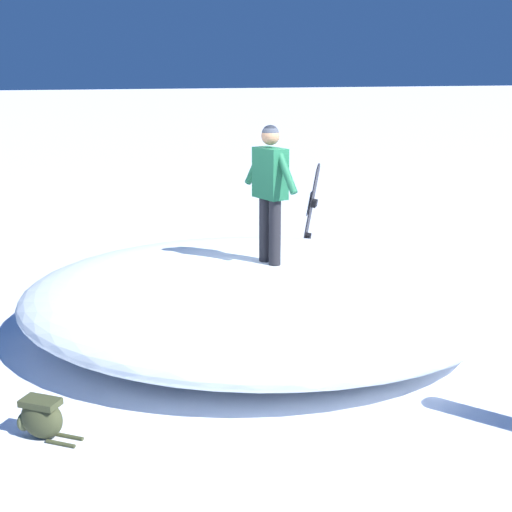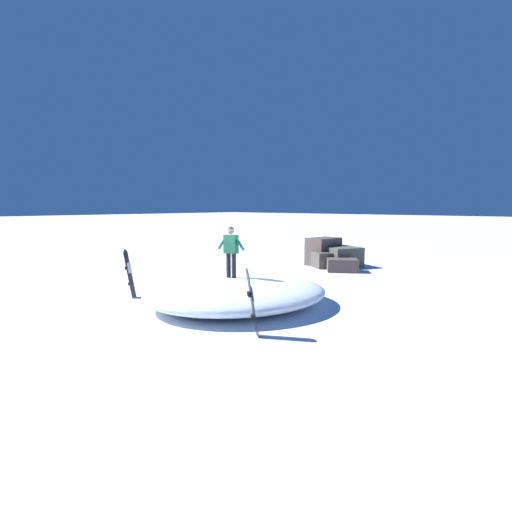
{
  "view_description": "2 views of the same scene",
  "coord_description": "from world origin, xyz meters",
  "views": [
    {
      "loc": [
        6.95,
        -2.52,
        3.11
      ],
      "look_at": [
        -0.09,
        0.34,
        1.05
      ],
      "focal_mm": 47.8,
      "sensor_mm": 36.0,
      "label": 1
    },
    {
      "loc": [
        -8.84,
        9.13,
        3.19
      ],
      "look_at": [
        -0.87,
        0.12,
        1.62
      ],
      "focal_mm": 27.27,
      "sensor_mm": 36.0,
      "label": 2
    }
  ],
  "objects": [
    {
      "name": "ground",
      "position": [
        0.0,
        0.0,
        0.0
      ],
      "size": [
        240.0,
        240.0,
        0.0
      ],
      "primitive_type": "plane",
      "color": "white"
    },
    {
      "name": "snow_mound",
      "position": [
        -0.37,
        0.51,
        0.46
      ],
      "size": [
        6.99,
        7.4,
        0.91
      ],
      "primitive_type": "ellipsoid",
      "rotation": [
        0.0,
        0.0,
        1.11
      ],
      "color": "white",
      "rests_on": "ground"
    },
    {
      "name": "snowboarder_standing",
      "position": [
        -0.22,
        0.57,
        1.87
      ],
      "size": [
        0.98,
        0.31,
        1.62
      ],
      "color": "black",
      "rests_on": "snow_mound"
    },
    {
      "name": "snowboard_primary_upright",
      "position": [
        -2.7,
        2.35,
        0.89
      ],
      "size": [
        0.41,
        0.41,
        1.72
      ],
      "color": "black",
      "rests_on": "ground"
    },
    {
      "name": "snowboard_secondary_upright",
      "position": [
        3.22,
        2.13,
        0.87
      ],
      "size": [
        0.4,
        0.39,
        1.69
      ],
      "color": "black",
      "rests_on": "ground"
    },
    {
      "name": "backpack_near",
      "position": [
        1.26,
        -2.24,
        0.19
      ],
      "size": [
        0.52,
        0.56,
        0.37
      ],
      "color": "#383D23",
      "rests_on": "ground"
    },
    {
      "name": "rock_outcrop",
      "position": [
        1.57,
        -8.64,
        0.54
      ],
      "size": [
        3.41,
        3.3,
        1.46
      ],
      "color": "brown",
      "rests_on": "ground"
    }
  ]
}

